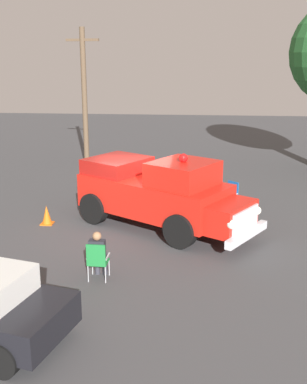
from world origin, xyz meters
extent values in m
plane|color=#424244|center=(0.00, 0.00, 0.00)|extent=(60.00, 60.00, 0.00)
cylinder|color=black|center=(-2.69, 0.12, 0.52)|extent=(1.05, 0.83, 1.04)
cylinder|color=black|center=(-1.61, 1.81, 0.52)|extent=(1.05, 0.83, 1.04)
cylinder|color=black|center=(0.26, -1.77, 0.52)|extent=(1.05, 0.83, 1.04)
cylinder|color=black|center=(1.34, -0.08, 0.52)|extent=(1.05, 0.83, 1.04)
cube|color=red|center=(-0.68, 0.02, 1.05)|extent=(5.26, 4.41, 1.10)
cube|color=red|center=(-3.08, 1.56, 0.92)|extent=(1.71, 1.97, 0.84)
cube|color=red|center=(-1.65, 0.64, 1.95)|extent=(2.46, 2.52, 0.76)
cube|color=#B21914|center=(0.63, -0.82, 1.80)|extent=(2.49, 2.57, 0.60)
cube|color=silver|center=(-3.46, 1.80, 0.92)|extent=(0.88, 1.28, 0.64)
cube|color=silver|center=(-3.54, 1.85, 0.50)|extent=(1.38, 1.99, 0.24)
sphere|color=white|center=(-3.88, 1.14, 1.00)|extent=(0.36, 0.36, 0.26)
sphere|color=white|center=(-3.04, 2.46, 1.00)|extent=(0.36, 0.36, 0.26)
sphere|color=red|center=(-1.65, 0.64, 2.45)|extent=(0.39, 0.39, 0.28)
cylinder|color=black|center=(1.27, 7.98, 0.34)|extent=(0.72, 0.42, 0.68)
cylinder|color=black|center=(0.85, 6.40, 0.34)|extent=(0.72, 0.42, 0.68)
cylinder|color=#B7BABF|center=(0.57, 3.80, 0.22)|extent=(0.03, 0.03, 0.44)
cylinder|color=#B7BABF|center=(0.13, 3.81, 0.22)|extent=(0.03, 0.03, 0.44)
cylinder|color=#B7BABF|center=(0.58, 4.24, 0.22)|extent=(0.03, 0.03, 0.44)
cylinder|color=#B7BABF|center=(0.14, 4.25, 0.22)|extent=(0.03, 0.03, 0.44)
cube|color=#1E7F38|center=(0.36, 4.02, 0.46)|extent=(0.49, 0.49, 0.04)
cube|color=#1E7F38|center=(0.36, 4.26, 0.74)|extent=(0.48, 0.06, 0.56)
cube|color=#B7BABF|center=(0.60, 4.02, 0.62)|extent=(0.05, 0.44, 0.03)
cube|color=#B7BABF|center=(0.12, 4.03, 0.62)|extent=(0.05, 0.44, 0.03)
cylinder|color=#B7BABF|center=(-3.24, -1.66, 0.22)|extent=(0.04, 0.04, 0.44)
cylinder|color=#B7BABF|center=(-2.93, -1.96, 0.22)|extent=(0.04, 0.04, 0.44)
cylinder|color=#B7BABF|center=(-3.55, -1.97, 0.22)|extent=(0.04, 0.04, 0.44)
cylinder|color=#B7BABF|center=(-3.23, -2.28, 0.22)|extent=(0.04, 0.04, 0.44)
cube|color=#1959A5|center=(-3.24, -1.97, 0.46)|extent=(0.68, 0.68, 0.04)
cube|color=#1959A5|center=(-3.40, -2.14, 0.74)|extent=(0.37, 0.36, 0.56)
cube|color=#B7BABF|center=(-3.41, -1.80, 0.62)|extent=(0.33, 0.34, 0.03)
cube|color=#B7BABF|center=(-3.06, -2.13, 0.62)|extent=(0.33, 0.34, 0.03)
cylinder|color=#383842|center=(0.45, 3.75, 0.23)|extent=(0.13, 0.13, 0.45)
cylinder|color=#383842|center=(0.25, 3.76, 0.23)|extent=(0.13, 0.13, 0.45)
cube|color=#383842|center=(0.45, 3.91, 0.51)|extent=(0.16, 0.44, 0.13)
cube|color=#383842|center=(0.25, 3.92, 0.51)|extent=(0.16, 0.44, 0.13)
cube|color=#26262D|center=(0.36, 4.11, 0.81)|extent=(0.41, 0.23, 0.54)
sphere|color=#9E704C|center=(0.36, 4.09, 1.18)|extent=(0.23, 0.23, 0.22)
cylinder|color=brown|center=(3.52, -8.73, 3.36)|extent=(0.26, 0.26, 6.72)
cube|color=brown|center=(3.52, -8.73, 6.12)|extent=(1.69, 0.46, 0.12)
cube|color=orange|center=(2.89, 0.14, 0.02)|extent=(0.40, 0.40, 0.04)
cone|color=orange|center=(2.89, 0.14, 0.33)|extent=(0.32, 0.32, 0.60)
camera|label=1|loc=(-2.03, 15.10, 5.52)|focal=45.38mm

